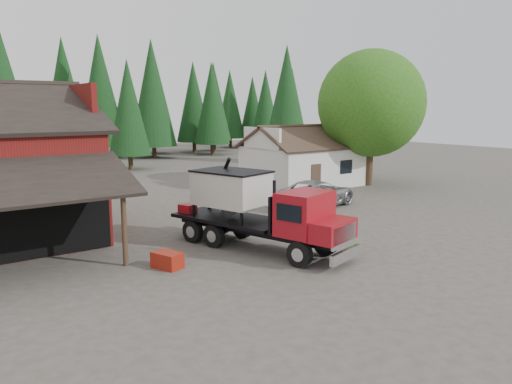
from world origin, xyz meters
TOP-DOWN VIEW (x-y plane):
  - ground at (0.00, 0.00)m, footprint 120.00×120.00m
  - farmhouse at (13.00, 13.00)m, footprint 8.60×6.42m
  - deciduous_tree at (17.01, 9.97)m, footprint 8.00×8.00m
  - conifer_backdrop at (0.00, 42.00)m, footprint 76.00×16.00m
  - near_pine_b at (6.00, 30.00)m, footprint 3.96×3.96m
  - near_pine_c at (22.00, 26.00)m, footprint 4.84×4.84m
  - near_pine_d at (-4.00, 34.00)m, footprint 5.28×5.28m
  - feed_truck at (-0.20, 0.99)m, footprint 4.40×8.62m
  - silver_car at (8.00, 6.20)m, footprint 6.30×4.08m
  - equip_box at (-4.45, 0.92)m, footprint 1.04×1.27m

SIDE VIEW (x-z plane):
  - ground at x=0.00m, z-range 0.00..0.00m
  - conifer_backdrop at x=0.00m, z-range -8.00..8.00m
  - equip_box at x=-4.45m, z-range 0.00..0.60m
  - silver_car at x=8.00m, z-range 0.00..1.61m
  - farmhouse at x=13.00m, z-range -0.66..3.99m
  - feed_truck at x=-0.20m, z-range -0.12..3.64m
  - near_pine_b at x=6.00m, z-range 0.69..11.09m
  - deciduous_tree at x=17.01m, z-range 0.81..11.01m
  - near_pine_c at x=22.00m, z-range 0.69..13.09m
  - near_pine_d at x=-4.00m, z-range 0.69..14.09m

